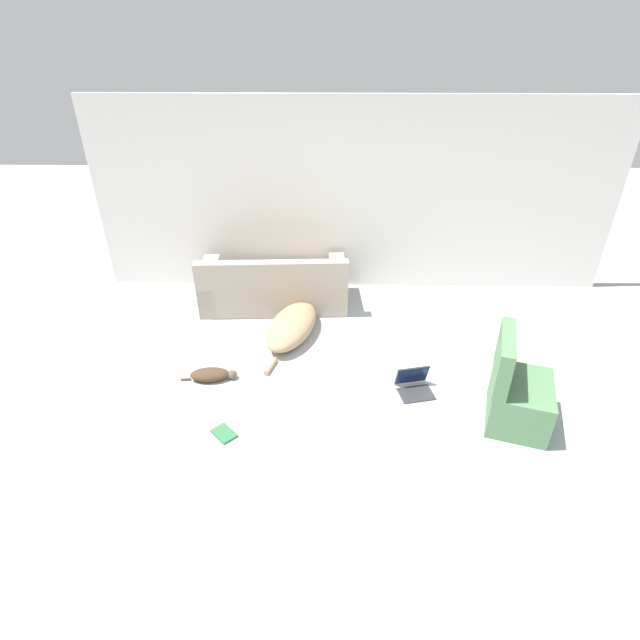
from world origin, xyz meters
TOP-DOWN VIEW (x-y plane):
  - ground_plane at (0.00, 0.00)m, footprint 20.00×20.00m
  - wall_back at (0.00, 3.59)m, footprint 6.72×0.06m
  - couch at (-1.04, 2.99)m, footprint 1.89×0.90m
  - dog at (-0.74, 2.30)m, footprint 0.77×1.54m
  - cat at (-1.54, 1.40)m, footprint 0.59×0.23m
  - laptop_open at (0.54, 1.28)m, footprint 0.40×0.38m
  - book_green at (-1.27, 0.60)m, footprint 0.27×0.27m
  - side_chair at (1.39, 0.86)m, footprint 0.71×0.80m

SIDE VIEW (x-z plane):
  - ground_plane at x=0.00m, z-range 0.00..0.00m
  - book_green at x=-1.27m, z-range 0.00..0.02m
  - cat at x=-1.54m, z-range 0.00..0.12m
  - laptop_open at x=0.54m, z-range -0.04..0.20m
  - dog at x=-0.74m, z-range 0.00..0.28m
  - couch at x=-1.04m, z-range -0.12..0.63m
  - side_chair at x=1.39m, z-range -0.14..0.75m
  - wall_back at x=0.00m, z-range 0.00..2.48m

